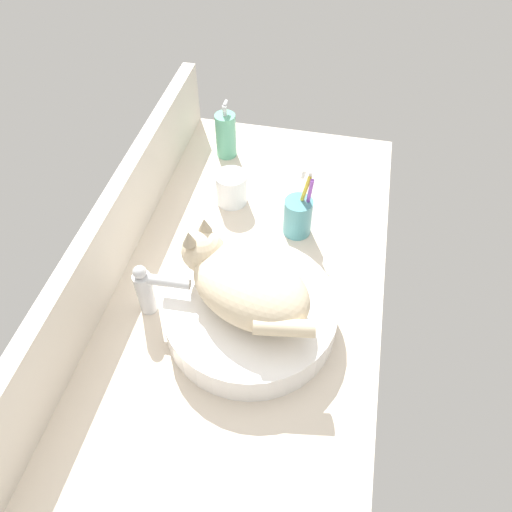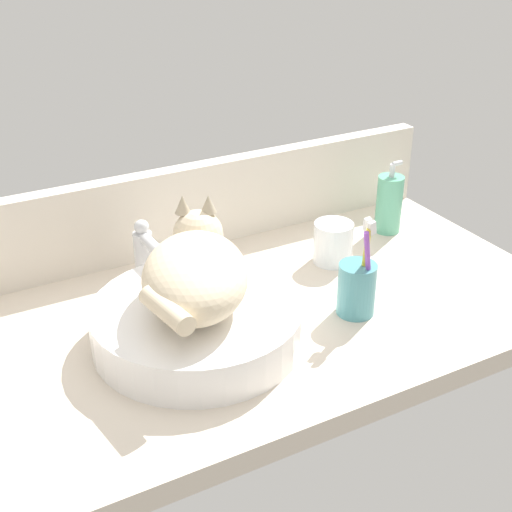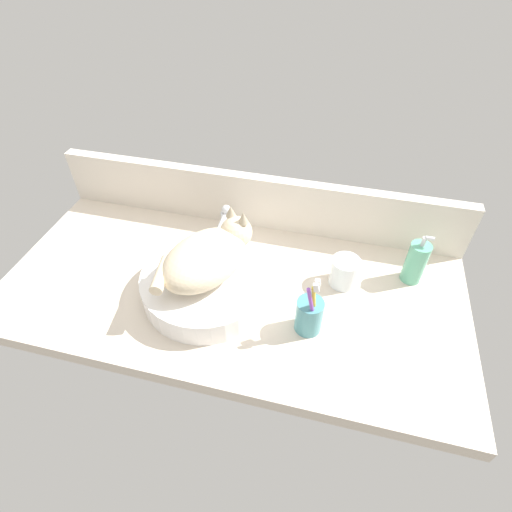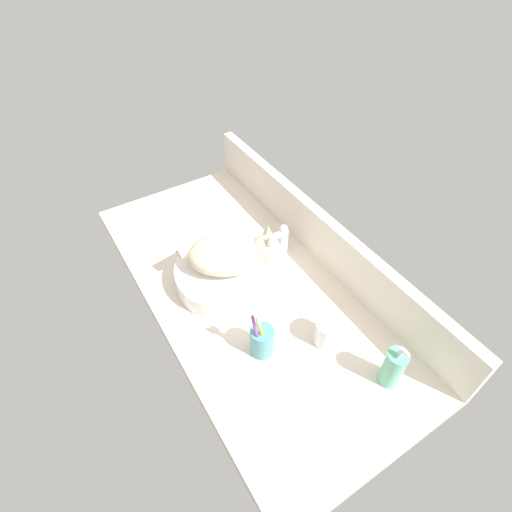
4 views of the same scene
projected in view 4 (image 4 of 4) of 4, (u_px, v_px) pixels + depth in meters
The scene contains 8 objects.
ground_plane at pixel (248, 290), 133.54cm from camera, with size 128.62×61.59×4.00cm, color beige.
backsplash_panel at pixel (320, 235), 136.62cm from camera, with size 128.62×3.60×17.72cm, color silver.
sink_basin at pixel (229, 273), 131.39cm from camera, with size 34.97×34.97×7.05cm, color white.
cat at pixel (232, 253), 124.94cm from camera, with size 26.19×30.04×14.00cm.
faucet at pixel (280, 240), 136.95cm from camera, with size 3.60×11.84×13.60cm.
soap_dispenser at pixel (393, 368), 103.98cm from camera, with size 5.63×5.63×15.99cm.
toothbrush_cup at pixel (262, 340), 111.26cm from camera, with size 6.75×6.75×18.72cm.
water_glass at pixel (328, 333), 114.83cm from camera, with size 7.91×7.91×8.42cm.
Camera 4 is at (74.31, -43.19, 100.87)cm, focal length 28.00 mm.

